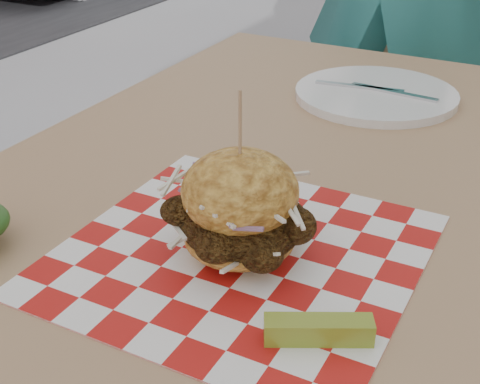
# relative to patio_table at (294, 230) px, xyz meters

# --- Properties ---
(patio_table) EXTENTS (0.80, 1.20, 0.75)m
(patio_table) POSITION_rel_patio_table_xyz_m (0.00, 0.00, 0.00)
(patio_table) COLOR tan
(patio_table) RESTS_ON ground
(patio_chair) EXTENTS (0.44, 0.45, 0.95)m
(patio_chair) POSITION_rel_patio_table_xyz_m (-0.01, 1.03, -0.12)
(patio_chair) COLOR tan
(patio_chair) RESTS_ON ground
(paper_liner) EXTENTS (0.36, 0.36, 0.00)m
(paper_liner) POSITION_rel_patio_table_xyz_m (0.02, -0.19, 0.08)
(paper_liner) COLOR red
(paper_liner) RESTS_ON patio_table
(sandwich) EXTENTS (0.16, 0.16, 0.18)m
(sandwich) POSITION_rel_patio_table_xyz_m (0.02, -0.19, 0.13)
(sandwich) COLOR gold
(sandwich) RESTS_ON paper_liner
(pickle_spear) EXTENTS (0.09, 0.06, 0.02)m
(pickle_spear) POSITION_rel_patio_table_xyz_m (0.14, -0.28, 0.09)
(pickle_spear) COLOR olive
(pickle_spear) RESTS_ON paper_liner
(place_setting) EXTENTS (0.27, 0.27, 0.02)m
(place_setting) POSITION_rel_patio_table_xyz_m (0.00, 0.33, 0.09)
(place_setting) COLOR white
(place_setting) RESTS_ON patio_table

